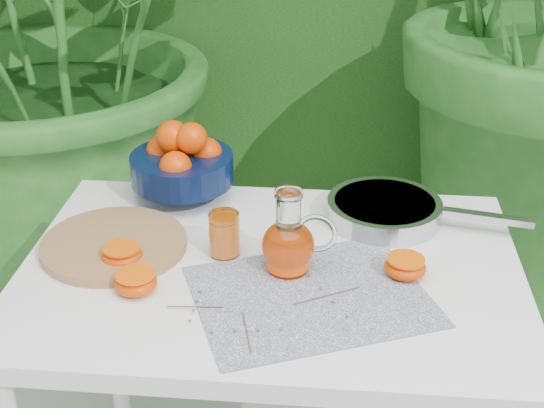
# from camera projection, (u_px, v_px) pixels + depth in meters

# --- Properties ---
(potted_plant_left) EXTENTS (2.14, 2.14, 1.92)m
(potted_plant_left) POSITION_uv_depth(u_px,v_px,m) (57.00, 17.00, 2.45)
(potted_plant_left) COLOR #236221
(potted_plant_left) RESTS_ON ground
(white_table) EXTENTS (1.00, 0.70, 0.75)m
(white_table) POSITION_uv_depth(u_px,v_px,m) (271.00, 300.00, 1.55)
(white_table) COLOR white
(white_table) RESTS_ON ground
(placemat) EXTENTS (0.52, 0.47, 0.00)m
(placemat) POSITION_uv_depth(u_px,v_px,m) (311.00, 296.00, 1.42)
(placemat) COLOR #0B1842
(placemat) RESTS_ON white_table
(cutting_board) EXTENTS (0.35, 0.35, 0.02)m
(cutting_board) POSITION_uv_depth(u_px,v_px,m) (114.00, 244.00, 1.57)
(cutting_board) COLOR #8D5D3F
(cutting_board) RESTS_ON white_table
(fruit_bowl) EXTENTS (0.25, 0.25, 0.19)m
(fruit_bowl) POSITION_uv_depth(u_px,v_px,m) (182.00, 162.00, 1.75)
(fruit_bowl) COLOR black
(fruit_bowl) RESTS_ON white_table
(juice_pitcher) EXTENTS (0.15, 0.11, 0.17)m
(juice_pitcher) POSITION_uv_depth(u_px,v_px,m) (289.00, 243.00, 1.47)
(juice_pitcher) COLOR white
(juice_pitcher) RESTS_ON white_table
(juice_tumbler) EXTENTS (0.06, 0.06, 0.09)m
(juice_tumbler) POSITION_uv_depth(u_px,v_px,m) (224.00, 235.00, 1.53)
(juice_tumbler) COLOR white
(juice_tumbler) RESTS_ON white_table
(saute_pan) EXTENTS (0.46, 0.30, 0.05)m
(saute_pan) POSITION_uv_depth(u_px,v_px,m) (386.00, 209.00, 1.67)
(saute_pan) COLOR #AEADB2
(saute_pan) RESTS_ON white_table
(orange_halves) EXTENTS (0.67, 0.21, 0.04)m
(orange_halves) POSITION_uv_depth(u_px,v_px,m) (221.00, 268.00, 1.47)
(orange_halves) COLOR #DF4502
(orange_halves) RESTS_ON white_table
(thyme_sprigs) EXTENTS (0.35, 0.24, 0.01)m
(thyme_sprigs) POSITION_uv_depth(u_px,v_px,m) (260.00, 310.00, 1.37)
(thyme_sprigs) COLOR brown
(thyme_sprigs) RESTS_ON white_table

